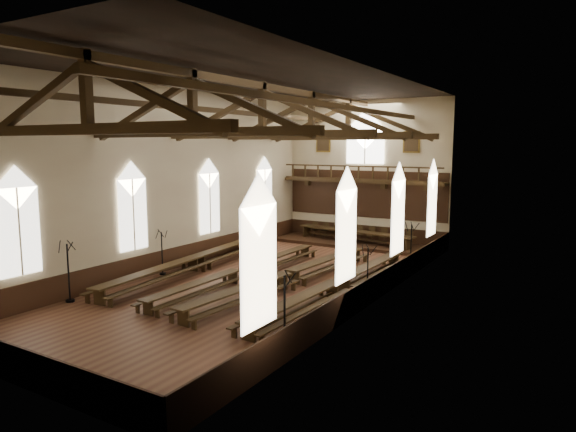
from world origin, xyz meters
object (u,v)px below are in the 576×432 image
Objects in this scene: refectory_row_b at (243,270)px; candelabrum_left_near at (69,283)px; high_table at (354,232)px; candelabrum_right_near at (285,329)px; refectory_row_a at (196,259)px; candelabrum_right_mid at (367,282)px; candelabrum_right_far at (411,256)px; refectory_row_d at (339,283)px; candelabrum_left_mid at (162,261)px; refectory_row_c at (289,275)px; candelabrum_left_far at (252,238)px; dais at (354,244)px.

candelabrum_left_near reaches higher than refectory_row_b.
high_table is 19.25m from candelabrum_right_near.
candelabrum_right_mid is (10.29, -0.20, 0.17)m from refectory_row_a.
candelabrum_left_near is at bearing -179.53° from candelabrum_right_near.
candelabrum_right_far is (11.10, 13.47, -0.02)m from candelabrum_left_near.
candelabrum_right_far is at bearing 77.58° from refectory_row_d.
refectory_row_d is 5.19× the size of candelabrum_left_near.
candelabrum_right_mid is at bearing -1.12° from refectory_row_a.
refectory_row_d is 1.41m from candelabrum_right_mid.
candelabrum_right_near is at bearing -78.88° from refectory_row_d.
high_table reaches higher than refectory_row_b.
refectory_row_c is at bearing 12.15° from candelabrum_left_mid.
candelabrum_left_near is 17.45m from candelabrum_right_far.
candelabrum_left_far is at bearing 97.04° from refectory_row_a.
candelabrum_right_near is at bearing -73.08° from dais.
refectory_row_a is at bearing 144.45° from candelabrum_right_near.
refectory_row_d is at bearing 1.06° from refectory_row_b.
refectory_row_b reaches higher than dais.
candelabrum_right_mid is at bearing -31.44° from candelabrum_left_far.
refectory_row_a is 11.92m from candelabrum_right_far.
refectory_row_b is 11.51m from dais.
candelabrum_right_mid reaches higher than refectory_row_c.
candelabrum_right_far is (10.29, 6.02, 0.24)m from refectory_row_a.
refectory_row_d is 5.29× the size of candelabrum_right_far.
refectory_row_b is 8.20m from candelabrum_left_far.
refectory_row_c is 4.11m from candelabrum_right_mid.
candelabrum_left_near is 1.02× the size of candelabrum_right_far.
candelabrum_left_mid is 0.98× the size of candelabrum_right_mid.
refectory_row_b is at bearing -178.45° from candelabrum_right_mid.
candelabrum_left_mid is at bearing -113.19° from high_table.
refectory_row_a is 3.52m from refectory_row_b.
refectory_row_b is at bearing -177.39° from refectory_row_c.
candelabrum_left_mid is at bearing -171.96° from candelabrum_right_mid.
dais is 7.57m from candelabrum_right_far.
candelabrum_right_near reaches higher than refectory_row_c.
refectory_row_d is at bearing 36.40° from candelabrum_left_near.
refectory_row_d is (5.40, 0.10, 0.05)m from refectory_row_b.
candelabrum_right_mid reaches higher than high_table.
refectory_row_d is 12.07m from candelabrum_left_near.
candelabrum_left_mid is at bearing 153.30° from candelabrum_right_near.
candelabrum_left_mid is at bearing -144.93° from candelabrum_right_far.
candelabrum_right_near is (4.10, -7.09, 0.31)m from refectory_row_c.
dais is 12.60m from candelabrum_right_mid.
candelabrum_right_far is at bearing -41.97° from high_table.
candelabrum_right_near is (5.60, -18.41, -0.05)m from high_table.
candelabrum_left_near is at bearing -121.42° from refectory_row_b.
candelabrum_right_near is (1.39, -7.07, 0.32)m from refectory_row_d.
candelabrum_right_far reaches higher than refectory_row_c.
high_table is at bearing 84.09° from refectory_row_b.
dais is (-4.21, 11.35, -0.44)m from refectory_row_d.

